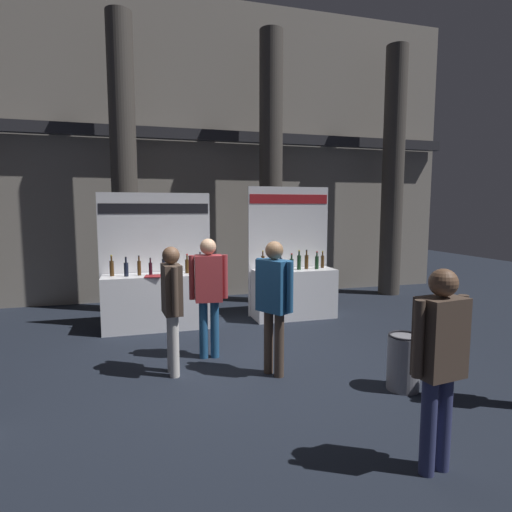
{
  "coord_description": "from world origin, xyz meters",
  "views": [
    {
      "loc": [
        -1.35,
        -5.15,
        2.14
      ],
      "look_at": [
        0.59,
        1.62,
        1.32
      ],
      "focal_mm": 29.21,
      "sensor_mm": 36.0,
      "label": 1
    }
  ],
  "objects_px": {
    "visitor_1": "(172,300)",
    "visitor_6": "(209,287)",
    "exhibitor_booth_1": "(293,286)",
    "trash_bin": "(404,362)",
    "visitor_0": "(274,295)",
    "visitor_5": "(440,353)",
    "exhibitor_booth_0": "(158,295)"
  },
  "relations": [
    {
      "from": "trash_bin",
      "to": "visitor_0",
      "type": "distance_m",
      "value": 1.73
    },
    {
      "from": "visitor_6",
      "to": "visitor_5",
      "type": "bearing_deg",
      "value": -60.94
    },
    {
      "from": "exhibitor_booth_1",
      "to": "visitor_5",
      "type": "relative_size",
      "value": 1.53
    },
    {
      "from": "exhibitor_booth_1",
      "to": "visitor_1",
      "type": "relative_size",
      "value": 1.54
    },
    {
      "from": "visitor_0",
      "to": "exhibitor_booth_0",
      "type": "bearing_deg",
      "value": 177.36
    },
    {
      "from": "visitor_1",
      "to": "visitor_6",
      "type": "relative_size",
      "value": 0.97
    },
    {
      "from": "visitor_1",
      "to": "visitor_5",
      "type": "distance_m",
      "value": 3.22
    },
    {
      "from": "visitor_0",
      "to": "visitor_5",
      "type": "height_order",
      "value": "visitor_0"
    },
    {
      "from": "visitor_1",
      "to": "visitor_6",
      "type": "xyz_separation_m",
      "value": [
        0.55,
        0.47,
        0.05
      ]
    },
    {
      "from": "visitor_0",
      "to": "visitor_5",
      "type": "xyz_separation_m",
      "value": [
        0.63,
        -2.25,
        -0.05
      ]
    },
    {
      "from": "visitor_0",
      "to": "trash_bin",
      "type": "bearing_deg",
      "value": 28.55
    },
    {
      "from": "trash_bin",
      "to": "visitor_5",
      "type": "bearing_deg",
      "value": -116.63
    },
    {
      "from": "trash_bin",
      "to": "visitor_6",
      "type": "xyz_separation_m",
      "value": [
        -2.03,
        1.67,
        0.7
      ]
    },
    {
      "from": "visitor_1",
      "to": "exhibitor_booth_0",
      "type": "bearing_deg",
      "value": -2.89
    },
    {
      "from": "exhibitor_booth_1",
      "to": "visitor_6",
      "type": "distance_m",
      "value": 2.68
    },
    {
      "from": "trash_bin",
      "to": "visitor_5",
      "type": "distance_m",
      "value": 1.72
    },
    {
      "from": "trash_bin",
      "to": "exhibitor_booth_0",
      "type": "bearing_deg",
      "value": 127.86
    },
    {
      "from": "visitor_0",
      "to": "visitor_5",
      "type": "distance_m",
      "value": 2.34
    },
    {
      "from": "exhibitor_booth_0",
      "to": "visitor_1",
      "type": "xyz_separation_m",
      "value": [
        0.08,
        -2.21,
        0.38
      ]
    },
    {
      "from": "visitor_1",
      "to": "visitor_5",
      "type": "height_order",
      "value": "visitor_5"
    },
    {
      "from": "visitor_0",
      "to": "visitor_1",
      "type": "relative_size",
      "value": 1.04
    },
    {
      "from": "visitor_0",
      "to": "visitor_1",
      "type": "distance_m",
      "value": 1.3
    },
    {
      "from": "exhibitor_booth_1",
      "to": "trash_bin",
      "type": "bearing_deg",
      "value": -88.9
    },
    {
      "from": "exhibitor_booth_0",
      "to": "visitor_5",
      "type": "xyz_separation_m",
      "value": [
        1.95,
        -4.83,
        0.4
      ]
    },
    {
      "from": "exhibitor_booth_0",
      "to": "trash_bin",
      "type": "height_order",
      "value": "exhibitor_booth_0"
    },
    {
      "from": "exhibitor_booth_0",
      "to": "visitor_6",
      "type": "bearing_deg",
      "value": -70.31
    },
    {
      "from": "exhibitor_booth_1",
      "to": "visitor_0",
      "type": "height_order",
      "value": "exhibitor_booth_1"
    },
    {
      "from": "trash_bin",
      "to": "visitor_1",
      "type": "height_order",
      "value": "visitor_1"
    },
    {
      "from": "exhibitor_booth_1",
      "to": "visitor_1",
      "type": "distance_m",
      "value": 3.39
    },
    {
      "from": "exhibitor_booth_0",
      "to": "trash_bin",
      "type": "bearing_deg",
      "value": -52.14
    },
    {
      "from": "visitor_5",
      "to": "visitor_1",
      "type": "bearing_deg",
      "value": -61.92
    },
    {
      "from": "trash_bin",
      "to": "visitor_6",
      "type": "relative_size",
      "value": 0.39
    }
  ]
}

